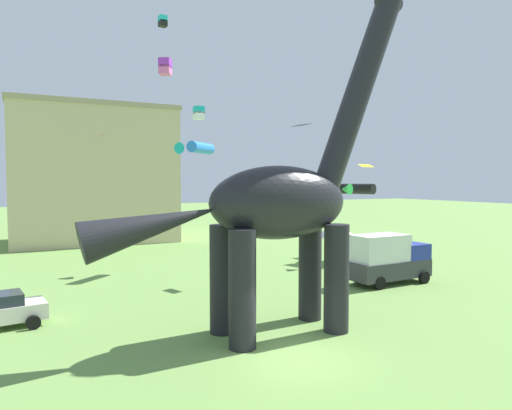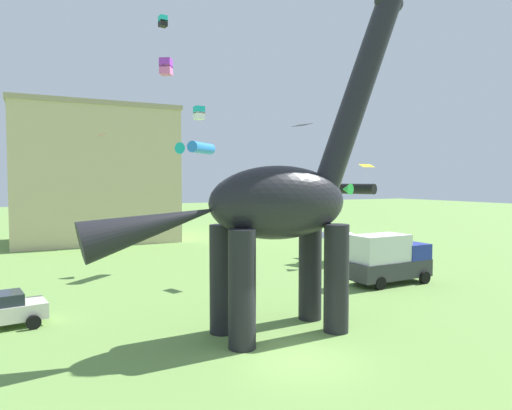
{
  "view_description": "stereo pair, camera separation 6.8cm",
  "coord_description": "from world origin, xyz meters",
  "px_view_note": "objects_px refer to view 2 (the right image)",
  "views": [
    {
      "loc": [
        -8.91,
        -14.23,
        6.57
      ],
      "look_at": [
        0.47,
        4.59,
        5.49
      ],
      "focal_mm": 32.13,
      "sensor_mm": 36.0,
      "label": 1
    },
    {
      "loc": [
        -8.85,
        -14.26,
        6.57
      ],
      "look_at": [
        0.47,
        4.59,
        5.49
      ],
      "focal_mm": 32.13,
      "sensor_mm": 36.0,
      "label": 2
    }
  ],
  "objects_px": {
    "parked_box_truck": "(388,258)",
    "kite_far_right": "(199,113)",
    "kite_mid_right": "(302,125)",
    "kite_near_low": "(102,135)",
    "kite_trailing": "(355,189)",
    "festival_canopy_tent": "(335,231)",
    "dinosaur_sculpture": "(278,203)",
    "kite_far_left": "(163,21)",
    "kite_mid_center": "(166,67)",
    "kite_high_left": "(367,166)",
    "person_vendor_side": "(250,268)",
    "person_photographer": "(357,255)",
    "kite_apex": "(197,148)"
  },
  "relations": [
    {
      "from": "person_vendor_side",
      "to": "parked_box_truck",
      "type": "bearing_deg",
      "value": 69.7
    },
    {
      "from": "parked_box_truck",
      "to": "person_vendor_side",
      "type": "bearing_deg",
      "value": 150.34
    },
    {
      "from": "kite_far_right",
      "to": "festival_canopy_tent",
      "type": "bearing_deg",
      "value": 22.3
    },
    {
      "from": "dinosaur_sculpture",
      "to": "kite_near_low",
      "type": "bearing_deg",
      "value": 114.37
    },
    {
      "from": "kite_far_left",
      "to": "kite_far_right",
      "type": "distance_m",
      "value": 5.54
    },
    {
      "from": "dinosaur_sculpture",
      "to": "kite_mid_center",
      "type": "bearing_deg",
      "value": 96.31
    },
    {
      "from": "kite_high_left",
      "to": "person_vendor_side",
      "type": "bearing_deg",
      "value": -155.49
    },
    {
      "from": "person_vendor_side",
      "to": "kite_apex",
      "type": "height_order",
      "value": "kite_apex"
    },
    {
      "from": "kite_mid_center",
      "to": "kite_trailing",
      "type": "bearing_deg",
      "value": -35.94
    },
    {
      "from": "kite_far_left",
      "to": "kite_apex",
      "type": "relative_size",
      "value": 0.16
    },
    {
      "from": "kite_far_left",
      "to": "kite_apex",
      "type": "distance_m",
      "value": 13.31
    },
    {
      "from": "kite_trailing",
      "to": "parked_box_truck",
      "type": "bearing_deg",
      "value": -113.64
    },
    {
      "from": "dinosaur_sculpture",
      "to": "person_vendor_side",
      "type": "xyz_separation_m",
      "value": [
        3.06,
        9.22,
        -4.7
      ]
    },
    {
      "from": "dinosaur_sculpture",
      "to": "kite_far_right",
      "type": "relative_size",
      "value": 21.34
    },
    {
      "from": "kite_far_left",
      "to": "kite_mid_right",
      "type": "xyz_separation_m",
      "value": [
        11.02,
        5.11,
        -3.76
      ]
    },
    {
      "from": "person_vendor_side",
      "to": "kite_mid_right",
      "type": "xyz_separation_m",
      "value": [
        4.27,
        0.61,
        9.49
      ]
    },
    {
      "from": "parked_box_truck",
      "to": "kite_trailing",
      "type": "relative_size",
      "value": 1.8
    },
    {
      "from": "parked_box_truck",
      "to": "kite_apex",
      "type": "distance_m",
      "value": 15.83
    },
    {
      "from": "kite_high_left",
      "to": "festival_canopy_tent",
      "type": "bearing_deg",
      "value": -152.32
    },
    {
      "from": "kite_far_left",
      "to": "kite_near_low",
      "type": "distance_m",
      "value": 13.8
    },
    {
      "from": "person_photographer",
      "to": "kite_far_left",
      "type": "bearing_deg",
      "value": 165.4
    },
    {
      "from": "parked_box_truck",
      "to": "kite_apex",
      "type": "relative_size",
      "value": 1.84
    },
    {
      "from": "kite_far_left",
      "to": "person_photographer",
      "type": "bearing_deg",
      "value": 18.98
    },
    {
      "from": "kite_mid_right",
      "to": "kite_mid_center",
      "type": "relative_size",
      "value": 1.04
    },
    {
      "from": "festival_canopy_tent",
      "to": "kite_near_low",
      "type": "height_order",
      "value": "kite_near_low"
    },
    {
      "from": "kite_apex",
      "to": "kite_mid_center",
      "type": "bearing_deg",
      "value": 95.36
    },
    {
      "from": "kite_trailing",
      "to": "kite_near_low",
      "type": "height_order",
      "value": "kite_near_low"
    },
    {
      "from": "person_vendor_side",
      "to": "person_photographer",
      "type": "distance_m",
      "value": 9.55
    },
    {
      "from": "dinosaur_sculpture",
      "to": "kite_trailing",
      "type": "relative_size",
      "value": 4.97
    },
    {
      "from": "kite_high_left",
      "to": "kite_far_left",
      "type": "bearing_deg",
      "value": -152.5
    },
    {
      "from": "kite_apex",
      "to": "kite_far_right",
      "type": "xyz_separation_m",
      "value": [
        -2.66,
        -8.06,
        1.36
      ]
    },
    {
      "from": "festival_canopy_tent",
      "to": "kite_mid_center",
      "type": "distance_m",
      "value": 20.07
    },
    {
      "from": "person_photographer",
      "to": "kite_far_right",
      "type": "height_order",
      "value": "kite_far_right"
    },
    {
      "from": "kite_far_right",
      "to": "kite_near_low",
      "type": "xyz_separation_m",
      "value": [
        -3.89,
        10.16,
        -0.47
      ]
    },
    {
      "from": "person_photographer",
      "to": "kite_apex",
      "type": "bearing_deg",
      "value": 119.74
    },
    {
      "from": "person_vendor_side",
      "to": "kite_high_left",
      "type": "height_order",
      "value": "kite_high_left"
    },
    {
      "from": "kite_trailing",
      "to": "kite_mid_right",
      "type": "xyz_separation_m",
      "value": [
        -6.89,
        -2.81,
        4.49
      ]
    },
    {
      "from": "kite_mid_right",
      "to": "kite_high_left",
      "type": "height_order",
      "value": "kite_mid_right"
    },
    {
      "from": "kite_far_right",
      "to": "kite_mid_right",
      "type": "bearing_deg",
      "value": 14.86
    },
    {
      "from": "dinosaur_sculpture",
      "to": "kite_mid_center",
      "type": "height_order",
      "value": "kite_mid_center"
    },
    {
      "from": "person_vendor_side",
      "to": "kite_high_left",
      "type": "relative_size",
      "value": 0.98
    },
    {
      "from": "kite_far_left",
      "to": "kite_mid_center",
      "type": "height_order",
      "value": "kite_mid_center"
    },
    {
      "from": "parked_box_truck",
      "to": "kite_far_right",
      "type": "height_order",
      "value": "kite_far_right"
    },
    {
      "from": "parked_box_truck",
      "to": "kite_near_low",
      "type": "relative_size",
      "value": 8.46
    },
    {
      "from": "dinosaur_sculpture",
      "to": "kite_mid_right",
      "type": "relative_size",
      "value": 11.0
    },
    {
      "from": "kite_mid_right",
      "to": "kite_near_low",
      "type": "relative_size",
      "value": 2.12
    },
    {
      "from": "kite_far_right",
      "to": "kite_near_low",
      "type": "bearing_deg",
      "value": 110.95
    },
    {
      "from": "kite_high_left",
      "to": "kite_mid_center",
      "type": "relative_size",
      "value": 1.19
    },
    {
      "from": "person_vendor_side",
      "to": "kite_far_right",
      "type": "xyz_separation_m",
      "value": [
        -3.93,
        -1.57,
        9.49
      ]
    },
    {
      "from": "dinosaur_sculpture",
      "to": "kite_far_left",
      "type": "height_order",
      "value": "dinosaur_sculpture"
    }
  ]
}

